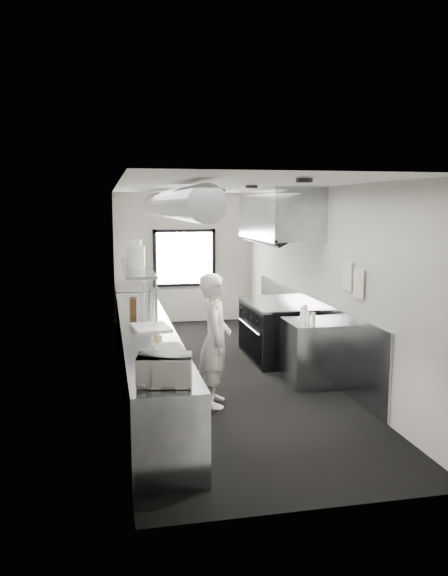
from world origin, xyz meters
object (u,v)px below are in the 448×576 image
exhaust_hood (279,214)px  cutting_board (151,327)px  plate_stack_d (134,251)px  plate_stack_c (133,255)px  pass_shelf (136,268)px  squeeze_bottle_e (302,313)px  squeeze_bottle_b (308,317)px  squeeze_bottle_c (305,315)px  plate_stack_a (136,260)px  bottle_station (309,352)px  deli_tub_b (144,360)px  plate_stack_b (137,257)px  range (274,330)px  knife_block (134,306)px  squeeze_bottle_d (305,312)px  microwave (165,370)px  far_work_table (134,310)px  small_plate (158,343)px  line_cook (215,340)px  squeeze_bottle_a (313,319)px  prep_counter (147,357)px  deli_tub_a (149,363)px

exhaust_hood → cutting_board: exhaust_hood is taller
exhaust_hood → plate_stack_d: (-2.27, 1.03, -0.64)m
exhaust_hood → plate_stack_c: (-2.32, 0.54, -0.67)m
pass_shelf → plate_stack_c: 0.31m
pass_shelf → squeeze_bottle_e: (2.31, -1.45, -0.55)m
squeeze_bottle_b → squeeze_bottle_c: 0.15m
plate_stack_a → bottle_station: bearing=-24.7°
deli_tub_b → plate_stack_c: size_ratio=0.42×
bottle_station → squeeze_bottle_c: 0.54m
plate_stack_b → plate_stack_c: plate_stack_b is taller
cutting_board → plate_stack_c: bearing=93.9°
range → squeeze_bottle_e: (0.08, -1.15, 0.51)m
knife_block → deli_tub_b: bearing=-83.6°
knife_block → squeeze_bottle_d: (2.41, -0.88, -0.03)m
microwave → squeeze_bottle_d: 3.49m
cutting_board → knife_block: size_ratio=2.49×
far_work_table → small_plate: bearing=-89.2°
bottle_station → deli_tub_b: 3.05m
squeeze_bottle_e → line_cook: bearing=-149.3°
exhaust_hood → plate_stack_b: size_ratio=6.83×
plate_stack_c → squeeze_bottle_e: bearing=-35.8°
small_plate → squeeze_bottle_e: bearing=27.0°
exhaust_hood → squeeze_bottle_c: (-0.01, -1.36, -1.41)m
squeeze_bottle_d → squeeze_bottle_c: bearing=-110.7°
squeeze_bottle_a → bottle_station: bearing=77.4°
pass_shelf → small_plate: bearing=-87.6°
prep_counter → deli_tub_a: 2.17m
far_work_table → squeeze_bottle_a: bearing=-61.9°
knife_block → plate_stack_b: 0.82m
range → pass_shelf: bearing=172.3°
far_work_table → squeeze_bottle_c: size_ratio=7.25×
pass_shelf → squeeze_bottle_e: size_ratio=18.68×
plate_stack_a → squeeze_bottle_b: bearing=-27.6°
microwave → squeeze_bottle_d: (2.30, 2.63, -0.04)m
deli_tub_b → squeeze_bottle_a: bearing=31.4°
small_plate → plate_stack_d: 3.41m
range → squeeze_bottle_c: bearing=-88.1°
microwave → deli_tub_b: size_ratio=3.58×
exhaust_hood → bottle_station: 2.39m
plate_stack_c → squeeze_bottle_c: plate_stack_c is taller
knife_block → plate_stack_b: (0.08, 0.40, 0.71)m
deli_tub_a → squeeze_bottle_c: squeeze_bottle_c is taller
microwave → cutting_board: microwave is taller
microwave → knife_block: bearing=101.3°
squeeze_bottle_b → squeeze_bottle_d: size_ratio=0.82×
range → plate_stack_d: plate_stack_d is taller
microwave → plate_stack_a: plate_stack_a is taller
deli_tub_b → squeeze_bottle_d: 3.10m
microwave → deli_tub_b: bearing=110.5°
knife_block → far_work_table: bearing=94.5°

